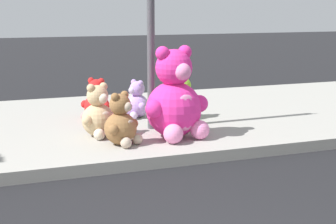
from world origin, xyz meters
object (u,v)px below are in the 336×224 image
object	(u,v)px
plush_lime	(181,101)
plush_lavender	(136,102)
plush_tan	(99,115)
plush_red	(96,103)
plush_pink_large	(175,101)
sign_pole	(151,9)
plush_brown	(122,124)

from	to	relation	value
plush_lime	plush_lavender	distance (m)	0.71
plush_lavender	plush_tan	distance (m)	1.28
plush_red	plush_lavender	distance (m)	0.64
plush_pink_large	plush_tan	bearing A→B (deg)	157.99
plush_pink_large	plush_lime	world-z (taller)	plush_pink_large
plush_lime	plush_tan	xyz separation A→B (m)	(-1.46, -0.69, 0.02)
plush_lime	sign_pole	bearing A→B (deg)	-142.98
sign_pole	plush_red	size ratio (longest dim) A/B	4.90
plush_lime	plush_red	distance (m)	1.33
sign_pole	plush_lime	distance (m)	1.64
plush_lavender	plush_brown	world-z (taller)	plush_brown
plush_lime	plush_red	world-z (taller)	plush_lime
sign_pole	plush_brown	xyz separation A→B (m)	(-0.63, -0.72, -1.42)
plush_pink_large	plush_lavender	bearing A→B (deg)	95.97
plush_pink_large	sign_pole	bearing A→B (deg)	104.17
plush_lime	plush_red	size ratio (longest dim) A/B	1.05
plush_brown	plush_red	bearing A→B (deg)	89.76
sign_pole	plush_brown	distance (m)	1.72
plush_pink_large	plush_lime	size ratio (longest dim) A/B	1.80
plush_lime	plush_red	bearing A→B (deg)	163.41
sign_pole	plush_lime	bearing A→B (deg)	37.02
sign_pole	plush_pink_large	bearing A→B (deg)	-75.83
sign_pole	plush_tan	distance (m)	1.64
plush_lime	plush_brown	distance (m)	1.77
sign_pole	plush_pink_large	distance (m)	1.35
plush_red	plush_brown	size ratio (longest dim) A/B	0.95
plush_pink_large	plush_brown	size ratio (longest dim) A/B	1.80
sign_pole	plush_lavender	size ratio (longest dim) A/B	5.30
plush_lavender	plush_brown	xyz separation A→B (m)	(-0.64, -1.51, 0.03)
plush_lavender	plush_brown	distance (m)	1.64
sign_pole	plush_brown	bearing A→B (deg)	-131.18
plush_lime	plush_brown	size ratio (longest dim) A/B	1.00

